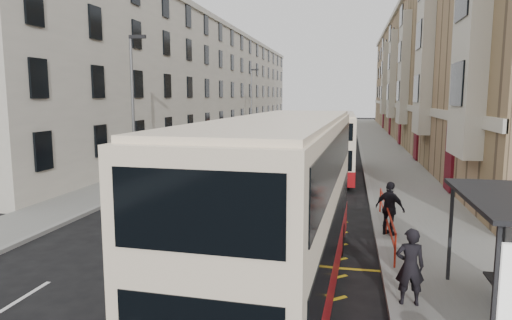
% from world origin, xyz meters
% --- Properties ---
extents(ground, '(200.00, 200.00, 0.00)m').
position_xyz_m(ground, '(0.00, 0.00, 0.00)').
color(ground, black).
rests_on(ground, ground).
extents(pavement_right, '(4.00, 120.00, 0.15)m').
position_xyz_m(pavement_right, '(8.00, 30.00, 0.07)').
color(pavement_right, slate).
rests_on(pavement_right, ground).
extents(pavement_left, '(3.00, 120.00, 0.15)m').
position_xyz_m(pavement_left, '(-7.50, 30.00, 0.07)').
color(pavement_left, slate).
rests_on(pavement_left, ground).
extents(kerb_right, '(0.25, 120.00, 0.15)m').
position_xyz_m(kerb_right, '(6.00, 30.00, 0.07)').
color(kerb_right, gray).
rests_on(kerb_right, ground).
extents(kerb_left, '(0.25, 120.00, 0.15)m').
position_xyz_m(kerb_left, '(-6.00, 30.00, 0.07)').
color(kerb_left, gray).
rests_on(kerb_left, ground).
extents(road_markings, '(10.00, 110.00, 0.01)m').
position_xyz_m(road_markings, '(0.00, 45.00, 0.01)').
color(road_markings, silver).
rests_on(road_markings, ground).
extents(terrace_right, '(10.75, 79.00, 15.25)m').
position_xyz_m(terrace_right, '(14.88, 45.38, 7.52)').
color(terrace_right, '#977858').
rests_on(terrace_right, ground).
extents(terrace_left, '(9.18, 79.00, 13.25)m').
position_xyz_m(terrace_left, '(-13.43, 45.50, 6.52)').
color(terrace_left, beige).
rests_on(terrace_left, ground).
extents(guard_railing, '(0.06, 6.56, 1.01)m').
position_xyz_m(guard_railing, '(6.25, 5.75, 0.86)').
color(guard_railing, '#AF2312').
rests_on(guard_railing, pavement_right).
extents(street_lamp_near, '(0.93, 0.18, 8.00)m').
position_xyz_m(street_lamp_near, '(-6.35, 12.00, 4.64)').
color(street_lamp_near, slate).
rests_on(street_lamp_near, pavement_left).
extents(street_lamp_far, '(0.93, 0.18, 8.00)m').
position_xyz_m(street_lamp_far, '(-6.35, 42.00, 4.64)').
color(street_lamp_far, slate).
rests_on(street_lamp_far, pavement_left).
extents(double_decker_front, '(3.05, 11.38, 4.50)m').
position_xyz_m(double_decker_front, '(3.35, 0.14, 2.29)').
color(double_decker_front, '#FEE8C6').
rests_on(double_decker_front, ground).
extents(double_decker_rear, '(2.37, 9.94, 3.95)m').
position_xyz_m(double_decker_rear, '(4.07, 18.05, 2.01)').
color(double_decker_rear, '#FEE8C6').
rests_on(double_decker_rear, ground).
extents(pedestrian_near, '(0.70, 0.48, 1.83)m').
position_xyz_m(pedestrian_near, '(6.35, 0.17, 1.07)').
color(pedestrian_near, black).
rests_on(pedestrian_near, pavement_right).
extents(pedestrian_far, '(1.18, 1.02, 1.90)m').
position_xyz_m(pedestrian_far, '(6.35, 5.67, 1.10)').
color(pedestrian_far, black).
rests_on(pedestrian_far, pavement_right).
extents(white_van, '(2.83, 5.26, 1.40)m').
position_xyz_m(white_van, '(-3.51, 36.59, 0.70)').
color(white_van, white).
rests_on(white_van, ground).
extents(car_silver, '(3.23, 4.74, 1.50)m').
position_xyz_m(car_silver, '(-3.46, 53.15, 0.75)').
color(car_silver, '#A4A6AB').
rests_on(car_silver, ground).
extents(car_dark, '(2.52, 4.73, 1.48)m').
position_xyz_m(car_dark, '(-2.85, 66.72, 0.74)').
color(car_dark, black).
rests_on(car_dark, ground).
extents(car_red, '(2.04, 4.95, 1.43)m').
position_xyz_m(car_red, '(1.84, 65.58, 0.72)').
color(car_red, '#9E1B09').
rests_on(car_red, ground).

